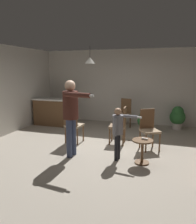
{
  "coord_description": "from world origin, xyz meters",
  "views": [
    {
      "loc": [
        1.57,
        -5.01,
        1.96
      ],
      "look_at": [
        0.0,
        -0.16,
        1.0
      ],
      "focal_mm": 35.88,
      "sensor_mm": 36.0,
      "label": 1
    }
  ],
  "objects_px": {
    "dining_chair_spare": "(120,124)",
    "dining_chair_centre_back": "(149,128)",
    "dining_chair_near_wall": "(73,123)",
    "potted_plant_by_wall": "(146,120)",
    "spare_remote_on_table": "(145,139)",
    "kitchen_counter": "(52,112)",
    "dining_chair_by_counter": "(124,112)",
    "side_table_by_couch": "(142,149)",
    "person_child": "(118,128)",
    "person_adult": "(71,110)",
    "potted_plant_corner": "(178,117)"
  },
  "relations": [
    {
      "from": "dining_chair_spare",
      "to": "spare_remote_on_table",
      "type": "relative_size",
      "value": 7.69
    },
    {
      "from": "side_table_by_couch",
      "to": "dining_chair_near_wall",
      "type": "height_order",
      "value": "dining_chair_near_wall"
    },
    {
      "from": "kitchen_counter",
      "to": "dining_chair_by_counter",
      "type": "relative_size",
      "value": 1.26
    },
    {
      "from": "person_adult",
      "to": "potted_plant_corner",
      "type": "relative_size",
      "value": 2.23
    },
    {
      "from": "kitchen_counter",
      "to": "dining_chair_near_wall",
      "type": "bearing_deg",
      "value": -46.81
    },
    {
      "from": "person_child",
      "to": "dining_chair_spare",
      "type": "xyz_separation_m",
      "value": [
        -0.19,
        1.09,
        -0.18
      ]
    },
    {
      "from": "potted_plant_corner",
      "to": "potted_plant_by_wall",
      "type": "distance_m",
      "value": 1.27
    },
    {
      "from": "dining_chair_near_wall",
      "to": "potted_plant_by_wall",
      "type": "bearing_deg",
      "value": 45.36
    },
    {
      "from": "potted_plant_by_wall",
      "to": "spare_remote_on_table",
      "type": "height_order",
      "value": "potted_plant_by_wall"
    },
    {
      "from": "person_child",
      "to": "spare_remote_on_table",
      "type": "distance_m",
      "value": 0.61
    },
    {
      "from": "dining_chair_centre_back",
      "to": "kitchen_counter",
      "type": "bearing_deg",
      "value": -53.43
    },
    {
      "from": "dining_chair_by_counter",
      "to": "dining_chair_centre_back",
      "type": "distance_m",
      "value": 2.1
    },
    {
      "from": "dining_chair_centre_back",
      "to": "spare_remote_on_table",
      "type": "distance_m",
      "value": 0.95
    },
    {
      "from": "kitchen_counter",
      "to": "dining_chair_by_counter",
      "type": "height_order",
      "value": "dining_chair_by_counter"
    },
    {
      "from": "person_adult",
      "to": "spare_remote_on_table",
      "type": "height_order",
      "value": "person_adult"
    },
    {
      "from": "person_child",
      "to": "dining_chair_by_counter",
      "type": "relative_size",
      "value": 1.16
    },
    {
      "from": "person_adult",
      "to": "potted_plant_corner",
      "type": "bearing_deg",
      "value": 151.53
    },
    {
      "from": "dining_chair_by_counter",
      "to": "spare_remote_on_table",
      "type": "distance_m",
      "value": 2.98
    },
    {
      "from": "side_table_by_couch",
      "to": "person_adult",
      "type": "bearing_deg",
      "value": -177.24
    },
    {
      "from": "kitchen_counter",
      "to": "person_child",
      "type": "xyz_separation_m",
      "value": [
        2.99,
        -2.43,
        0.24
      ]
    },
    {
      "from": "dining_chair_spare",
      "to": "potted_plant_corner",
      "type": "relative_size",
      "value": 1.28
    },
    {
      "from": "dining_chair_spare",
      "to": "potted_plant_by_wall",
      "type": "relative_size",
      "value": 1.27
    },
    {
      "from": "side_table_by_couch",
      "to": "kitchen_counter",
      "type": "bearing_deg",
      "value": 145.01
    },
    {
      "from": "person_child",
      "to": "spare_remote_on_table",
      "type": "height_order",
      "value": "person_child"
    },
    {
      "from": "dining_chair_centre_back",
      "to": "person_adult",
      "type": "bearing_deg",
      "value": 2.24
    },
    {
      "from": "dining_chair_spare",
      "to": "dining_chair_centre_back",
      "type": "bearing_deg",
      "value": -106.5
    },
    {
      "from": "person_adult",
      "to": "potted_plant_by_wall",
      "type": "xyz_separation_m",
      "value": [
        1.4,
        2.42,
        -0.65
      ]
    },
    {
      "from": "dining_chair_near_wall",
      "to": "dining_chair_spare",
      "type": "distance_m",
      "value": 1.27
    },
    {
      "from": "dining_chair_by_counter",
      "to": "dining_chair_centre_back",
      "type": "bearing_deg",
      "value": 135.79
    },
    {
      "from": "dining_chair_centre_back",
      "to": "dining_chair_spare",
      "type": "bearing_deg",
      "value": -42.41
    },
    {
      "from": "person_adult",
      "to": "dining_chair_centre_back",
      "type": "relative_size",
      "value": 1.74
    },
    {
      "from": "kitchen_counter",
      "to": "dining_chair_spare",
      "type": "bearing_deg",
      "value": -25.57
    },
    {
      "from": "side_table_by_couch",
      "to": "potted_plant_by_wall",
      "type": "relative_size",
      "value": 0.66
    },
    {
      "from": "kitchen_counter",
      "to": "side_table_by_couch",
      "type": "distance_m",
      "value": 4.31
    },
    {
      "from": "dining_chair_by_counter",
      "to": "dining_chair_near_wall",
      "type": "bearing_deg",
      "value": 81.64
    },
    {
      "from": "kitchen_counter",
      "to": "dining_chair_centre_back",
      "type": "height_order",
      "value": "dining_chair_centre_back"
    },
    {
      "from": "dining_chair_near_wall",
      "to": "dining_chair_spare",
      "type": "height_order",
      "value": "same"
    },
    {
      "from": "kitchen_counter",
      "to": "spare_remote_on_table",
      "type": "height_order",
      "value": "kitchen_counter"
    },
    {
      "from": "side_table_by_couch",
      "to": "person_child",
      "type": "distance_m",
      "value": 0.67
    },
    {
      "from": "dining_chair_by_counter",
      "to": "spare_remote_on_table",
      "type": "relative_size",
      "value": 7.69
    },
    {
      "from": "person_adult",
      "to": "kitchen_counter",
      "type": "bearing_deg",
      "value": -135.27
    },
    {
      "from": "person_child",
      "to": "spare_remote_on_table",
      "type": "relative_size",
      "value": 8.95
    },
    {
      "from": "person_child",
      "to": "potted_plant_by_wall",
      "type": "relative_size",
      "value": 1.48
    },
    {
      "from": "side_table_by_couch",
      "to": "person_child",
      "type": "xyz_separation_m",
      "value": [
        -0.54,
        0.04,
        0.4
      ]
    },
    {
      "from": "dining_chair_spare",
      "to": "potted_plant_by_wall",
      "type": "xyz_separation_m",
      "value": [
        0.54,
        1.21,
        -0.11
      ]
    },
    {
      "from": "dining_chair_by_counter",
      "to": "potted_plant_corner",
      "type": "relative_size",
      "value": 1.28
    },
    {
      "from": "dining_chair_near_wall",
      "to": "potted_plant_corner",
      "type": "relative_size",
      "value": 1.28
    },
    {
      "from": "side_table_by_couch",
      "to": "potted_plant_by_wall",
      "type": "bearing_deg",
      "value": 94.6
    },
    {
      "from": "potted_plant_corner",
      "to": "potted_plant_by_wall",
      "type": "height_order",
      "value": "potted_plant_by_wall"
    },
    {
      "from": "dining_chair_centre_back",
      "to": "dining_chair_by_counter",
      "type": "bearing_deg",
      "value": -92.45
    }
  ]
}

